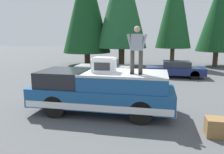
# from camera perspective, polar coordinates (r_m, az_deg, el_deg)

# --- Properties ---
(ground_plane) EXTENTS (90.00, 90.00, 0.00)m
(ground_plane) POSITION_cam_1_polar(r_m,az_deg,el_deg) (9.49, -4.08, -7.91)
(ground_plane) COLOR #4C4F51
(pickup_truck) EXTENTS (2.01, 5.54, 1.65)m
(pickup_truck) POSITION_cam_1_polar(r_m,az_deg,el_deg) (8.72, -2.56, -3.62)
(pickup_truck) COLOR navy
(pickup_truck) RESTS_ON ground
(compressor_unit) EXTENTS (0.65, 0.84, 0.56)m
(compressor_unit) POSITION_cam_1_polar(r_m,az_deg,el_deg) (8.35, -2.07, 3.11)
(compressor_unit) COLOR silver
(compressor_unit) RESTS_ON pickup_truck
(person_on_truck_bed) EXTENTS (0.29, 0.72, 1.69)m
(person_on_truck_bed) POSITION_cam_1_polar(r_m,az_deg,el_deg) (8.00, 6.34, 7.21)
(person_on_truck_bed) COLOR #423D38
(person_on_truck_bed) RESTS_ON pickup_truck
(parked_car_navy) EXTENTS (1.64, 4.10, 1.16)m
(parked_car_navy) POSITION_cam_1_polar(r_m,az_deg,el_deg) (16.72, 15.88, 1.96)
(parked_car_navy) COLOR navy
(parked_car_navy) RESTS_ON ground
(parked_car_silver) EXTENTS (1.64, 4.10, 1.16)m
(parked_car_silver) POSITION_cam_1_polar(r_m,az_deg,el_deg) (16.83, -2.07, 2.42)
(parked_car_silver) COLOR silver
(parked_car_silver) RESTS_ON ground
(wooden_crate) EXTENTS (0.56, 0.56, 0.56)m
(wooden_crate) POSITION_cam_1_polar(r_m,az_deg,el_deg) (7.61, 24.89, -11.56)
(wooden_crate) COLOR olive
(wooden_crate) RESTS_ON ground
(conifer_far_left) EXTENTS (3.82, 3.82, 8.42)m
(conifer_far_left) POSITION_cam_1_polar(r_m,az_deg,el_deg) (23.73, 25.73, 14.36)
(conifer_far_left) COLOR #4C3826
(conifer_far_left) RESTS_ON ground
(conifer_left) EXTENTS (3.28, 3.28, 9.66)m
(conifer_left) POSITION_cam_1_polar(r_m,az_deg,el_deg) (22.22, 15.76, 17.36)
(conifer_left) COLOR #4C3826
(conifer_left) RESTS_ON ground
(conifer_center_left) EXTENTS (4.77, 4.77, 10.63)m
(conifer_center_left) POSITION_cam_1_polar(r_m,az_deg,el_deg) (21.94, 2.57, 19.10)
(conifer_center_left) COLOR #4C3826
(conifer_center_left) RESTS_ON ground
(conifer_center_right) EXTENTS (4.71, 4.71, 10.38)m
(conifer_center_right) POSITION_cam_1_polar(r_m,az_deg,el_deg) (22.86, -6.61, 17.74)
(conifer_center_right) COLOR #4C3826
(conifer_center_right) RESTS_ON ground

